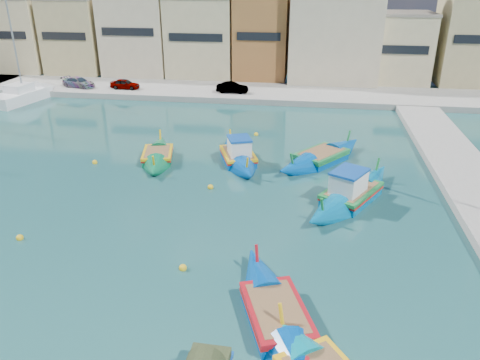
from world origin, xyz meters
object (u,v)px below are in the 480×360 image
(luzzu_cyan_mid, at_px, (321,158))
(luzzu_blue_south, at_px, (276,317))
(church_block, at_px, (336,10))
(luzzu_blue_cabin, at_px, (238,157))
(yacht_north, at_px, (35,93))
(luzzu_green, at_px, (158,157))
(luzzu_turquoise_cabin, at_px, (351,195))

(luzzu_cyan_mid, height_order, luzzu_blue_south, luzzu_cyan_mid)
(church_block, height_order, luzzu_blue_cabin, church_block)
(church_block, xyz_separation_m, yacht_north, (-31.60, -12.50, -7.91))
(luzzu_cyan_mid, distance_m, yacht_north, 33.54)
(yacht_north, bearing_deg, luzzu_green, -40.02)
(luzzu_turquoise_cabin, relative_size, luzzu_cyan_mid, 1.12)
(luzzu_cyan_mid, bearing_deg, yacht_north, 154.73)
(luzzu_green, bearing_deg, luzzu_turquoise_cabin, -19.14)
(luzzu_cyan_mid, bearing_deg, luzzu_blue_south, -95.95)
(luzzu_cyan_mid, bearing_deg, luzzu_blue_cabin, -171.34)
(luzzu_cyan_mid, relative_size, luzzu_blue_south, 0.96)
(church_block, distance_m, luzzu_blue_cabin, 29.71)
(luzzu_turquoise_cabin, height_order, luzzu_blue_south, luzzu_turquoise_cabin)
(luzzu_blue_cabin, relative_size, luzzu_cyan_mid, 0.97)
(luzzu_cyan_mid, relative_size, yacht_north, 0.69)
(church_block, xyz_separation_m, luzzu_cyan_mid, (-1.27, -26.82, -8.12))
(luzzu_cyan_mid, height_order, yacht_north, yacht_north)
(luzzu_blue_cabin, xyz_separation_m, luzzu_cyan_mid, (5.82, 0.89, -0.07))
(luzzu_blue_south, bearing_deg, church_block, 86.02)
(luzzu_blue_south, distance_m, yacht_north, 42.53)
(luzzu_turquoise_cabin, distance_m, yacht_north, 37.93)
(yacht_north, bearing_deg, luzzu_blue_cabin, -31.81)
(luzzu_blue_cabin, bearing_deg, yacht_north, 148.19)
(luzzu_turquoise_cabin, distance_m, luzzu_cyan_mid, 6.27)
(luzzu_green, bearing_deg, luzzu_blue_south, -58.23)
(luzzu_green, bearing_deg, yacht_north, 139.98)
(luzzu_green, bearing_deg, luzzu_cyan_mid, 7.18)
(church_block, distance_m, luzzu_turquoise_cabin, 33.83)
(yacht_north, bearing_deg, church_block, 21.59)
(church_block, distance_m, luzzu_green, 32.10)
(luzzu_blue_south, relative_size, yacht_north, 0.72)
(luzzu_blue_cabin, xyz_separation_m, luzzu_blue_south, (4.03, -16.33, -0.09))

